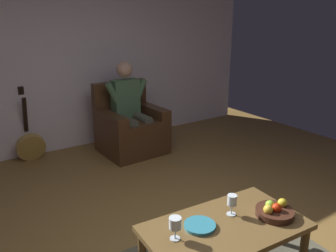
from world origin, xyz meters
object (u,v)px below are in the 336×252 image
object	(u,v)px
person_seated	(130,105)
decorative_dish	(200,226)
guitar	(30,144)
wine_glass_far	(232,201)
armchair	(130,129)
wine_glass_near	(175,224)
coffee_table	(225,232)
fruit_bowl	(275,211)

from	to	relation	value
person_seated	decorative_dish	xyz separation A→B (m)	(0.76, 2.49, -0.24)
guitar	wine_glass_far	size ratio (longest dim) A/B	6.11
armchair	person_seated	world-z (taller)	person_seated
armchair	decorative_dish	bearing A→B (deg)	70.85
wine_glass_near	wine_glass_far	bearing A→B (deg)	-179.01
coffee_table	wine_glass_near	size ratio (longest dim) A/B	7.40
armchair	decorative_dish	distance (m)	2.61
decorative_dish	fruit_bowl	bearing A→B (deg)	161.18
person_seated	wine_glass_near	world-z (taller)	person_seated
wine_glass_far	decorative_dish	world-z (taller)	wine_glass_far
decorative_dish	guitar	bearing A→B (deg)	-80.35
guitar	decorative_dish	size ratio (longest dim) A/B	4.38
person_seated	fruit_bowl	size ratio (longest dim) A/B	4.52
person_seated	wine_glass_far	distance (m)	2.54
coffee_table	fruit_bowl	size ratio (longest dim) A/B	4.25
armchair	person_seated	bearing A→B (deg)	90.00
wine_glass_near	fruit_bowl	distance (m)	0.79
coffee_table	wine_glass_far	bearing A→B (deg)	-149.08
person_seated	wine_glass_far	size ratio (longest dim) A/B	7.90
guitar	wine_glass_far	distance (m)	3.07
coffee_table	armchair	bearing A→B (deg)	-102.96
guitar	fruit_bowl	bearing A→B (deg)	108.57
wine_glass_near	fruit_bowl	bearing A→B (deg)	167.20
coffee_table	wine_glass_far	xyz separation A→B (m)	(-0.13, -0.08, 0.16)
decorative_dish	person_seated	bearing A→B (deg)	-106.95
armchair	guitar	distance (m)	1.34
person_seated	guitar	bearing A→B (deg)	-21.87
wine_glass_far	fruit_bowl	xyz separation A→B (m)	(-0.26, 0.18, -0.07)
wine_glass_near	decorative_dish	size ratio (longest dim) A/B	0.72
person_seated	wine_glass_near	bearing A→B (deg)	66.44
coffee_table	wine_glass_near	world-z (taller)	wine_glass_near
armchair	guitar	world-z (taller)	guitar
coffee_table	decorative_dish	distance (m)	0.20
person_seated	wine_glass_far	xyz separation A→B (m)	(0.46, 2.50, -0.14)
fruit_bowl	decorative_dish	xyz separation A→B (m)	(0.55, -0.19, -0.03)
wine_glass_near	decorative_dish	world-z (taller)	wine_glass_near
armchair	person_seated	xyz separation A→B (m)	(-0.00, 0.00, 0.35)
wine_glass_far	wine_glass_near	bearing A→B (deg)	0.99
person_seated	fruit_bowl	bearing A→B (deg)	83.33
decorative_dish	wine_glass_far	bearing A→B (deg)	179.22
armchair	coffee_table	world-z (taller)	armchair
coffee_table	guitar	distance (m)	3.10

